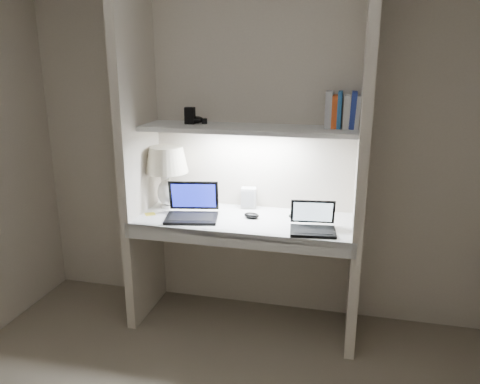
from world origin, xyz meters
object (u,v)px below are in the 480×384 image
(table_lamp, at_px, (167,167))
(book_row, at_px, (342,111))
(laptop_netbook, at_px, (313,224))
(laptop_main, at_px, (192,209))
(speaker, at_px, (249,198))

(table_lamp, height_order, book_row, book_row)
(laptop_netbook, distance_m, book_row, 0.74)
(laptop_main, distance_m, book_row, 1.16)
(table_lamp, distance_m, book_row, 1.24)
(laptop_netbook, relative_size, book_row, 1.32)
(table_lamp, distance_m, speaker, 0.61)
(laptop_main, relative_size, laptop_netbook, 1.29)
(laptop_netbook, bearing_deg, book_row, 59.73)
(laptop_main, bearing_deg, book_row, 2.13)
(book_row, bearing_deg, laptop_main, -166.03)
(laptop_main, distance_m, laptop_netbook, 0.81)
(laptop_main, height_order, speaker, laptop_main)
(table_lamp, xyz_separation_m, laptop_main, (0.23, -0.16, -0.24))
(table_lamp, height_order, speaker, table_lamp)
(table_lamp, bearing_deg, laptop_netbook, -12.38)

